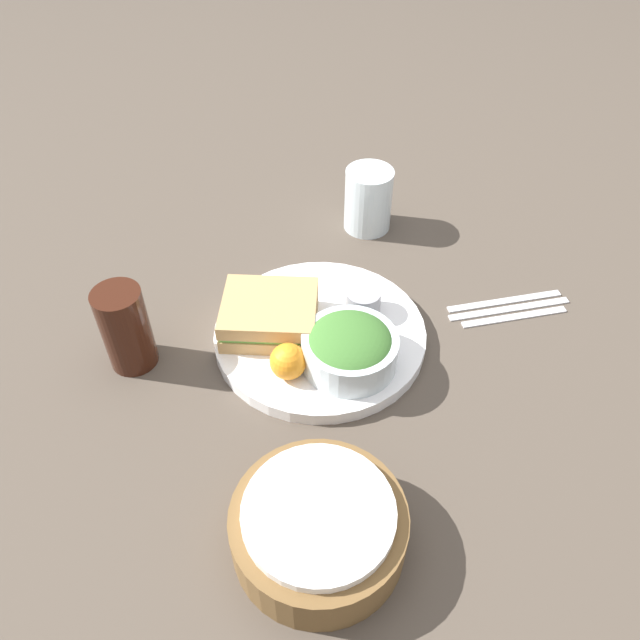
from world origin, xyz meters
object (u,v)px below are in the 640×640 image
at_px(drink_glass, 126,328).
at_px(spoon, 514,316).
at_px(sandwich, 270,315).
at_px(bread_basket, 319,527).
at_px(plate, 320,335).
at_px(salad_bowl, 350,347).
at_px(dressing_cup, 363,301).
at_px(water_glass, 368,200).
at_px(fork, 505,301).
at_px(knife, 509,308).

distance_m(drink_glass, spoon, 0.57).
bearing_deg(sandwich, bread_basket, 117.20).
relative_size(plate, salad_bowl, 2.34).
distance_m(dressing_cup, water_glass, 0.24).
height_order(plate, dressing_cup, dressing_cup).
relative_size(dressing_cup, fork, 0.28).
height_order(sandwich, knife, sandwich).
bearing_deg(dressing_cup, sandwich, 28.32).
relative_size(plate, water_glass, 2.76).
bearing_deg(salad_bowl, drink_glass, 10.54).
relative_size(plate, spoon, 1.83).
bearing_deg(plate, salad_bowl, 137.61).
bearing_deg(water_glass, bread_basket, 96.50).
bearing_deg(fork, sandwich, 179.41).
height_order(plate, drink_glass, drink_glass).
bearing_deg(fork, water_glass, 123.79).
bearing_deg(dressing_cup, spoon, -163.90).
relative_size(plate, dressing_cup, 5.90).
xyz_separation_m(sandwich, salad_bowl, (-0.13, 0.04, 0.01)).
bearing_deg(dressing_cup, drink_glass, 28.36).
xyz_separation_m(fork, knife, (-0.01, 0.02, 0.00)).
bearing_deg(spoon, sandwich, 173.84).
distance_m(plate, fork, 0.30).
relative_size(fork, spoon, 1.11).
relative_size(salad_bowl, knife, 0.67).
xyz_separation_m(sandwich, spoon, (-0.35, -0.13, -0.04)).
xyz_separation_m(fork, spoon, (-0.02, 0.03, 0.00)).
bearing_deg(knife, plate, 180.00).
xyz_separation_m(plate, knife, (-0.27, -0.14, -0.01)).
bearing_deg(plate, dressing_cup, -133.33).
xyz_separation_m(knife, water_glass, (0.26, -0.16, 0.05)).
bearing_deg(water_glass, drink_glass, 57.28).
height_order(fork, water_glass, water_glass).
xyz_separation_m(sandwich, bread_basket, (-0.15, 0.29, -0.01)).
xyz_separation_m(drink_glass, water_glass, (-0.26, -0.40, -0.01)).
height_order(plate, knife, plate).
distance_m(dressing_cup, knife, 0.23).
bearing_deg(spoon, knife, 90.00).
bearing_deg(knife, salad_bowl, -165.80).
height_order(plate, sandwich, sandwich).
bearing_deg(fork, bread_basket, -138.67).
xyz_separation_m(salad_bowl, water_glass, (0.04, -0.34, 0.01)).
distance_m(dressing_cup, fork, 0.23).
bearing_deg(dressing_cup, plate, 46.67).
distance_m(sandwich, spoon, 0.37).
bearing_deg(drink_glass, fork, -153.01).
xyz_separation_m(salad_bowl, bread_basket, (-0.02, 0.25, -0.02)).
xyz_separation_m(sandwich, fork, (-0.33, -0.16, -0.04)).
relative_size(drink_glass, fork, 0.69).
xyz_separation_m(dressing_cup, knife, (-0.22, -0.08, -0.04)).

